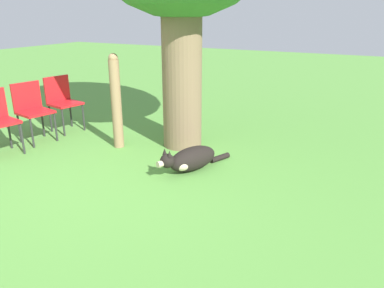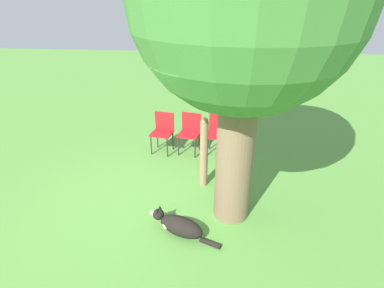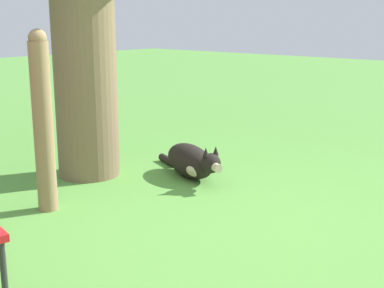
{
  "view_description": "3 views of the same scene",
  "coord_description": "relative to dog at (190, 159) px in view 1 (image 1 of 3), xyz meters",
  "views": [
    {
      "loc": [
        2.75,
        -3.42,
        1.89
      ],
      "look_at": [
        0.82,
        0.29,
        0.39
      ],
      "focal_mm": 35.0,
      "sensor_mm": 36.0,
      "label": 1
    },
    {
      "loc": [
        4.13,
        0.89,
        3.22
      ],
      "look_at": [
        -0.94,
        0.42,
        0.66
      ],
      "focal_mm": 28.0,
      "sensor_mm": 36.0,
      "label": 2
    },
    {
      "loc": [
        -2.78,
        -2.66,
        1.43
      ],
      "look_at": [
        0.77,
        0.39,
        0.31
      ],
      "focal_mm": 50.0,
      "sensor_mm": 36.0,
      "label": 3
    }
  ],
  "objects": [
    {
      "name": "ground_plane",
      "position": [
        -0.75,
        -0.38,
        -0.15
      ],
      "size": [
        30.0,
        30.0,
        0.0
      ],
      "primitive_type": "plane",
      "color": "#56933D"
    },
    {
      "name": "dog",
      "position": [
        0.0,
        0.0,
        0.0
      ],
      "size": [
        0.54,
        1.1,
        0.36
      ],
      "rotation": [
        0.0,
        0.0,
        4.32
      ],
      "color": "black",
      "rests_on": "ground_plane"
    },
    {
      "name": "red_chair_2",
      "position": [
        -2.63,
        0.52,
        0.38
      ],
      "size": [
        0.5,
        0.51,
        0.89
      ],
      "rotation": [
        0.0,
        0.0,
        -0.2
      ],
      "color": "red",
      "rests_on": "ground_plane"
    },
    {
      "name": "red_chair_1",
      "position": [
        -2.62,
        -0.08,
        0.38
      ],
      "size": [
        0.5,
        0.51,
        0.89
      ],
      "rotation": [
        0.0,
        0.0,
        -0.2
      ],
      "color": "red",
      "rests_on": "ground_plane"
    },
    {
      "name": "fence_post",
      "position": [
        -1.33,
        0.29,
        0.53
      ],
      "size": [
        0.15,
        0.15,
        1.35
      ],
      "color": "#937551",
      "rests_on": "ground_plane"
    }
  ]
}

